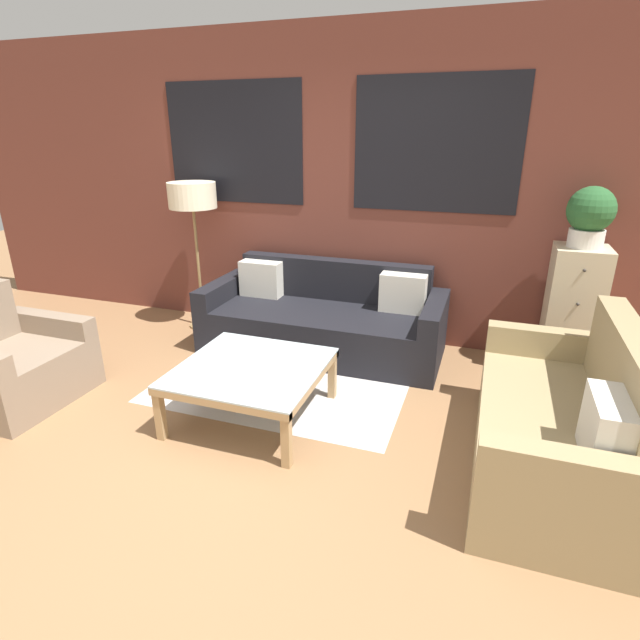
{
  "coord_description": "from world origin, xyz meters",
  "views": [
    {
      "loc": [
        1.48,
        -2.11,
        1.92
      ],
      "look_at": [
        0.31,
        1.28,
        0.55
      ],
      "focal_mm": 28.0,
      "sensor_mm": 36.0,
      "label": 1
    }
  ],
  "objects_px": {
    "armchair_corner": "(11,365)",
    "potted_plant": "(590,215)",
    "floor_lamp": "(193,201)",
    "coffee_table": "(251,373)",
    "couch_dark": "(323,321)",
    "settee_vintage": "(561,427)",
    "drawer_cabinet": "(572,312)"
  },
  "relations": [
    {
      "from": "armchair_corner",
      "to": "potted_plant",
      "type": "bearing_deg",
      "value": 25.08
    },
    {
      "from": "floor_lamp",
      "to": "coffee_table",
      "type": "bearing_deg",
      "value": -48.06
    },
    {
      "from": "armchair_corner",
      "to": "couch_dark",
      "type": "bearing_deg",
      "value": 40.87
    },
    {
      "from": "floor_lamp",
      "to": "potted_plant",
      "type": "relative_size",
      "value": 3.16
    },
    {
      "from": "settee_vintage",
      "to": "floor_lamp",
      "type": "relative_size",
      "value": 1.13
    },
    {
      "from": "settee_vintage",
      "to": "floor_lamp",
      "type": "xyz_separation_m",
      "value": [
        -3.25,
        1.4,
        0.98
      ]
    },
    {
      "from": "drawer_cabinet",
      "to": "coffee_table",
      "type": "bearing_deg",
      "value": -145.08
    },
    {
      "from": "armchair_corner",
      "to": "floor_lamp",
      "type": "relative_size",
      "value": 0.6
    },
    {
      "from": "coffee_table",
      "to": "floor_lamp",
      "type": "relative_size",
      "value": 0.66
    },
    {
      "from": "coffee_table",
      "to": "potted_plant",
      "type": "relative_size",
      "value": 2.1
    },
    {
      "from": "floor_lamp",
      "to": "drawer_cabinet",
      "type": "bearing_deg",
      "value": 1.2
    },
    {
      "from": "coffee_table",
      "to": "floor_lamp",
      "type": "xyz_separation_m",
      "value": [
        -1.28,
        1.43,
        0.94
      ]
    },
    {
      "from": "drawer_cabinet",
      "to": "potted_plant",
      "type": "height_order",
      "value": "potted_plant"
    },
    {
      "from": "settee_vintage",
      "to": "floor_lamp",
      "type": "distance_m",
      "value": 3.68
    },
    {
      "from": "settee_vintage",
      "to": "armchair_corner",
      "type": "distance_m",
      "value": 3.8
    },
    {
      "from": "coffee_table",
      "to": "floor_lamp",
      "type": "height_order",
      "value": "floor_lamp"
    },
    {
      "from": "settee_vintage",
      "to": "drawer_cabinet",
      "type": "distance_m",
      "value": 1.5
    },
    {
      "from": "couch_dark",
      "to": "armchair_corner",
      "type": "distance_m",
      "value": 2.51
    },
    {
      "from": "couch_dark",
      "to": "floor_lamp",
      "type": "height_order",
      "value": "floor_lamp"
    },
    {
      "from": "couch_dark",
      "to": "coffee_table",
      "type": "bearing_deg",
      "value": -93.94
    },
    {
      "from": "coffee_table",
      "to": "potted_plant",
      "type": "bearing_deg",
      "value": 34.92
    },
    {
      "from": "couch_dark",
      "to": "coffee_table",
      "type": "height_order",
      "value": "couch_dark"
    },
    {
      "from": "potted_plant",
      "to": "coffee_table",
      "type": "bearing_deg",
      "value": -145.08
    },
    {
      "from": "armchair_corner",
      "to": "drawer_cabinet",
      "type": "xyz_separation_m",
      "value": [
        3.96,
        1.85,
        0.26
      ]
    },
    {
      "from": "armchair_corner",
      "to": "floor_lamp",
      "type": "bearing_deg",
      "value": 73.48
    },
    {
      "from": "drawer_cabinet",
      "to": "potted_plant",
      "type": "distance_m",
      "value": 0.78
    },
    {
      "from": "couch_dark",
      "to": "drawer_cabinet",
      "type": "relative_size",
      "value": 2.02
    },
    {
      "from": "couch_dark",
      "to": "armchair_corner",
      "type": "bearing_deg",
      "value": -139.13
    },
    {
      "from": "potted_plant",
      "to": "settee_vintage",
      "type": "bearing_deg",
      "value": -96.92
    },
    {
      "from": "settee_vintage",
      "to": "coffee_table",
      "type": "height_order",
      "value": "settee_vintage"
    },
    {
      "from": "couch_dark",
      "to": "floor_lamp",
      "type": "xyz_separation_m",
      "value": [
        -1.37,
        0.14,
        1.01
      ]
    },
    {
      "from": "floor_lamp",
      "to": "potted_plant",
      "type": "bearing_deg",
      "value": 1.2
    }
  ]
}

